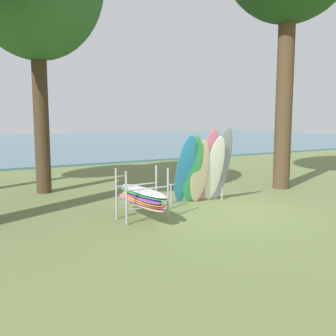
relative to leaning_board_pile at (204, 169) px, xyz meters
name	(u,v)px	position (x,y,z in m)	size (l,w,h in m)	color
ground_plane	(221,212)	(-0.17, -1.06, -1.01)	(80.00, 80.00, 0.00)	olive
lake_water	(23,144)	(-0.17, 28.15, -0.96)	(80.00, 36.00, 0.10)	#477084
leaning_board_pile	(204,169)	(0.00, 0.00, 0.00)	(1.82, 1.17, 2.23)	#2D8ED1
board_storage_rack	(142,197)	(-2.26, -0.62, -0.46)	(1.15, 2.13, 1.25)	#9EA0A5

